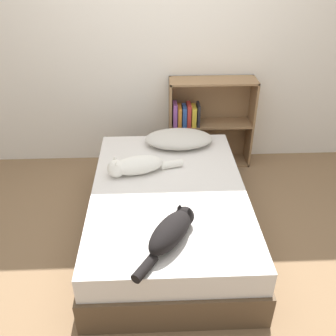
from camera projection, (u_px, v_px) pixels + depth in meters
ground_plane at (169, 233)px, 3.10m from camera, size 8.00×8.00×0.00m
wall_back at (163, 40)px, 3.52m from camera, size 8.00×0.06×2.50m
bed at (169, 212)px, 2.98m from camera, size 1.21×1.80×0.46m
pillow at (179, 139)px, 3.40m from camera, size 0.61×0.37×0.12m
cat_light at (135, 166)px, 2.99m from camera, size 0.61×0.27×0.16m
cat_dark at (172, 231)px, 2.34m from camera, size 0.43×0.57×0.16m
bookshelf at (206, 120)px, 3.83m from camera, size 0.85×0.26×0.92m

